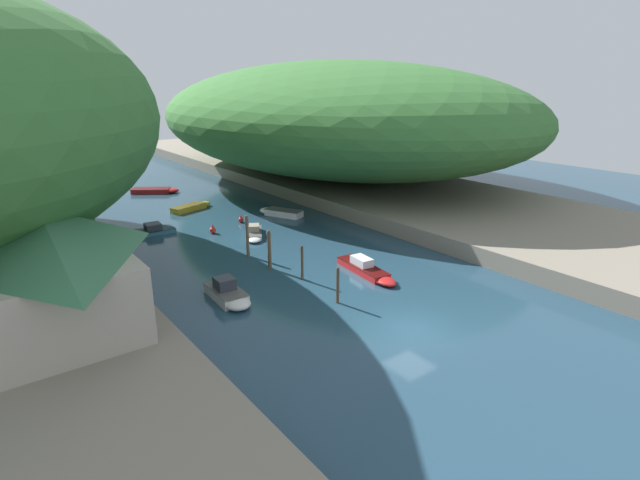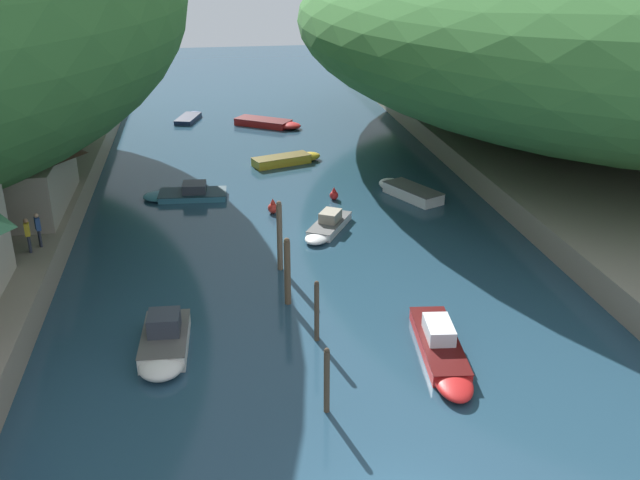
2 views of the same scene
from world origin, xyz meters
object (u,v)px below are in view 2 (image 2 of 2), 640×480
at_px(boathouse_shed, 10,172).
at_px(person_by_boathouse, 28,233).
at_px(channel_buoy_near, 334,195).
at_px(boat_small_dinghy, 289,159).
at_px(boat_open_rowboat, 271,123).
at_px(boat_cabin_cruiser, 164,344).
at_px(boat_yellow_tender, 190,117).
at_px(boat_moored_right, 442,351).
at_px(person_on_quay, 38,227).
at_px(boat_white_cruiser, 185,194).
at_px(channel_buoy_far, 273,207).
at_px(boat_navy_launch, 327,226).
at_px(boat_near_quay, 406,190).

height_order(boathouse_shed, person_by_boathouse, boathouse_shed).
xyz_separation_m(channel_buoy_near, person_by_boathouse, (-16.22, -8.89, 2.15)).
xyz_separation_m(boat_small_dinghy, person_by_boathouse, (-14.41, -17.03, 2.17)).
bearing_deg(boat_open_rowboat, boat_small_dinghy, 36.03).
height_order(boathouse_shed, boat_cabin_cruiser, boathouse_shed).
distance_m(boat_cabin_cruiser, boat_yellow_tender, 39.59).
height_order(boathouse_shed, boat_moored_right, boathouse_shed).
bearing_deg(boat_small_dinghy, person_on_quay, -59.37).
relative_size(boat_small_dinghy, boat_yellow_tender, 1.10).
xyz_separation_m(boat_moored_right, boat_cabin_cruiser, (-10.73, 2.09, 0.11)).
height_order(boat_white_cruiser, channel_buoy_far, boat_white_cruiser).
relative_size(boathouse_shed, channel_buoy_near, 10.89).
xyz_separation_m(boat_cabin_cruiser, person_by_boathouse, (-6.37, 7.69, 2.01)).
bearing_deg(boathouse_shed, person_by_boathouse, -72.58).
bearing_deg(person_by_boathouse, boat_moored_right, -129.43).
height_order(boat_navy_launch, boat_cabin_cruiser, boat_cabin_cruiser).
xyz_separation_m(boat_open_rowboat, boat_moored_right, (2.97, -37.84, 0.07)).
bearing_deg(boat_yellow_tender, person_by_boathouse, -86.69).
height_order(boat_moored_right, boat_white_cruiser, boat_moored_right).
height_order(boat_small_dinghy, boat_navy_launch, boat_navy_launch).
bearing_deg(boat_near_quay, boathouse_shed, 160.95).
bearing_deg(channel_buoy_near, boat_small_dinghy, 102.50).
bearing_deg(boat_small_dinghy, boat_yellow_tender, -172.87).
distance_m(boat_near_quay, person_by_boathouse, 22.82).
distance_m(channel_buoy_near, person_by_boathouse, 18.62).
relative_size(boathouse_shed, boat_moored_right, 1.36).
distance_m(channel_buoy_far, person_on_quay, 13.67).
height_order(boat_small_dinghy, boat_cabin_cruiser, boat_cabin_cruiser).
relative_size(boat_open_rowboat, person_by_boathouse, 3.56).
distance_m(boat_yellow_tender, channel_buoy_near, 24.71).
height_order(boat_white_cruiser, person_by_boathouse, person_by_boathouse).
xyz_separation_m(boat_near_quay, channel_buoy_near, (-4.68, -0.01, -0.03)).
relative_size(boat_cabin_cruiser, boat_yellow_tender, 0.98).
bearing_deg(boat_near_quay, boat_navy_launch, -164.88).
bearing_deg(boat_moored_right, boathouse_shed, -33.77).
height_order(boat_open_rowboat, boat_navy_launch, boat_navy_launch).
distance_m(boat_cabin_cruiser, channel_buoy_near, 19.29).
bearing_deg(person_by_boathouse, boat_yellow_tender, -22.38).
distance_m(boat_cabin_cruiser, person_on_quay, 10.47).
bearing_deg(boat_near_quay, boat_white_cruiser, 147.32).
xyz_separation_m(boat_navy_launch, channel_buoy_far, (-2.68, 3.37, 0.05)).
xyz_separation_m(boat_near_quay, boat_cabin_cruiser, (-14.53, -16.59, 0.11)).
relative_size(boat_small_dinghy, person_on_quay, 3.20).
height_order(boat_open_rowboat, boat_moored_right, boat_moored_right).
relative_size(boat_near_quay, boat_cabin_cruiser, 1.10).
relative_size(boat_yellow_tender, person_on_quay, 2.91).
distance_m(boat_open_rowboat, boat_cabin_cruiser, 36.58).
bearing_deg(boat_cabin_cruiser, channel_buoy_far, -108.56).
height_order(channel_buoy_far, person_on_quay, person_on_quay).
bearing_deg(boat_yellow_tender, boat_navy_launch, -58.72).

